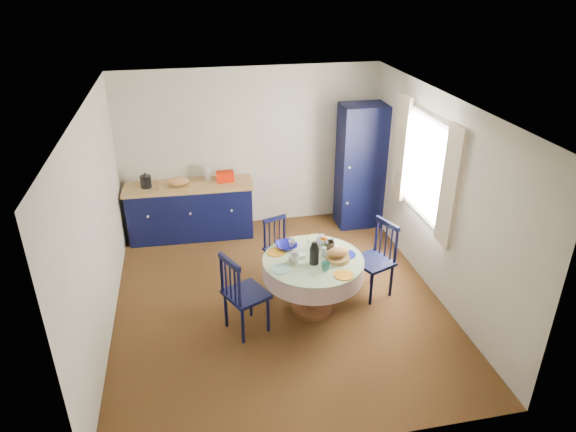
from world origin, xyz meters
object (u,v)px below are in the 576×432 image
Objects in this scene: mug_d at (292,244)px; mug_c at (329,246)px; mug_a at (294,259)px; chair_right at (376,259)px; chair_far at (279,248)px; chair_left at (243,293)px; mug_b at (326,267)px; kitchen_counter at (191,209)px; dining_table at (314,268)px; cobalt_bowl at (286,246)px; pantry_cabinet at (360,167)px.

mug_c is at bearing -19.97° from mug_d.
chair_right is at bearing 11.96° from mug_a.
mug_d is (0.07, -0.51, 0.34)m from chair_far.
chair_left is 7.62× the size of mug_a.
mug_c is at bearing 69.54° from mug_b.
kitchen_counter is 2.52m from chair_left.
chair_far is (-0.26, 0.85, -0.18)m from dining_table.
cobalt_bowl is at bearing -165.46° from mug_d.
pantry_cabinet reaches higher than chair_right.
mug_a is at bearing -108.49° from chair_far.
dining_table is 1.19× the size of chair_left.
chair_far reaches higher than mug_a.
kitchen_counter is at bearing 119.99° from cobalt_bowl.
chair_right is 9.36× the size of mug_b.
pantry_cabinet reaches higher than mug_a.
dining_table is at bearing -56.51° from kitchen_counter.
mug_c is at bearing -15.03° from cobalt_bowl.
chair_left is 1.02× the size of chair_right.
mug_d is 0.08m from cobalt_bowl.
cobalt_bowl is (-0.26, 0.32, 0.15)m from dining_table.
mug_b is (-0.79, -0.47, 0.27)m from chair_right.
kitchen_counter reaches higher than chair_right.
dining_table reaches higher than mug_c.
chair_left is at bearing -138.49° from cobalt_bowl.
chair_far is at bearing -55.36° from chair_left.
mug_d is (0.05, 0.37, -0.01)m from mug_a.
pantry_cabinet reaches higher than cobalt_bowl.
pantry_cabinet is 2.65m from mug_a.
mug_d is at bearing 160.03° from mug_c.
chair_far is 1.29m from chair_right.
chair_right is 7.46× the size of mug_a.
pantry_cabinet reaches higher than dining_table.
mug_a reaches higher than mug_b.
chair_left is 11.19× the size of mug_d.
chair_right is (1.73, 0.43, -0.01)m from chair_left.
chair_far is (1.12, -1.40, -0.02)m from kitchen_counter.
chair_far is at bearing 89.09° from cobalt_bowl.
chair_left is at bearing -76.51° from kitchen_counter.
chair_right reaches higher than mug_a.
pantry_cabinet is at bearing 61.79° from mug_c.
chair_left is at bearing -140.79° from mug_d.
chair_far is 7.87× the size of mug_b.
mug_c is at bearing -72.97° from chair_far.
pantry_cabinet is at bearing 49.64° from cobalt_bowl.
mug_c reaches higher than mug_d.
chair_right is 1.16m from cobalt_bowl.
chair_far is 9.22× the size of mug_d.
cobalt_bowl is (-0.08, -0.02, -0.01)m from mug_d.
pantry_cabinet is at bearing -67.81° from chair_left.
chair_left reaches higher than mug_c.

